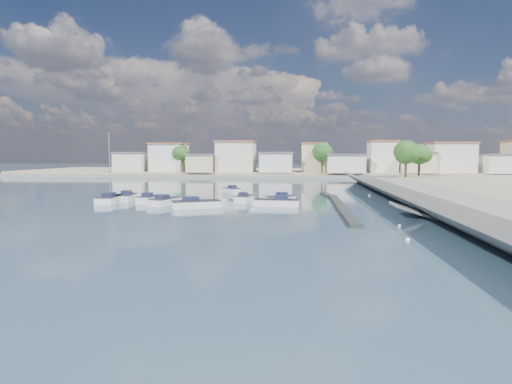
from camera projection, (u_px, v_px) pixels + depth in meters
ground at (287, 188)px, 78.33m from camera, size 400.00×400.00×0.00m
seawall_walkway at (439, 199)px, 49.59m from camera, size 5.00×90.00×1.80m
breakwater at (338, 204)px, 50.54m from camera, size 2.00×31.02×0.35m
far_shore_land at (292, 172)px, 129.79m from camera, size 160.00×40.00×1.40m
far_shore_quay at (291, 177)px, 109.01m from camera, size 160.00×2.50×0.80m
far_town at (332, 159)px, 113.37m from camera, size 113.01×12.80×8.35m
shore_trees at (325, 154)px, 104.78m from camera, size 74.56×38.32×7.92m
motorboat_a at (149, 199)px, 54.35m from camera, size 1.81×4.86×1.48m
motorboat_b at (244, 199)px, 54.78m from camera, size 2.05×4.38×1.48m
motorboat_c at (274, 203)px, 50.32m from camera, size 5.87×2.27×1.48m
motorboat_d at (278, 200)px, 53.94m from camera, size 4.28×3.56×1.48m
motorboat_e at (166, 202)px, 51.60m from camera, size 3.10×5.22×1.48m
motorboat_f at (231, 191)px, 67.43m from camera, size 3.59×4.01×1.48m
motorboat_g at (125, 198)px, 55.97m from camera, size 2.62×5.67×1.48m
motorboat_h at (199, 204)px, 48.73m from camera, size 5.99×4.23×1.48m
sailboat at (111, 199)px, 54.37m from camera, size 2.75×6.83×9.00m
mooring_buoys at (313, 205)px, 50.54m from camera, size 18.89×33.67×0.34m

